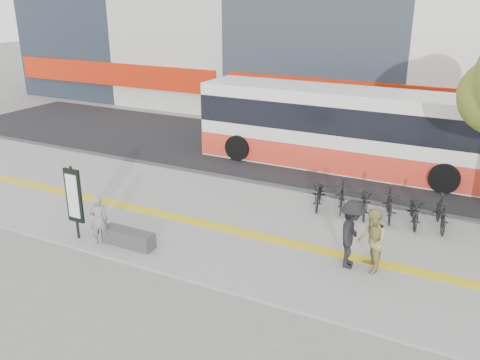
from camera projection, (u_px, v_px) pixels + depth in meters
The scene contains 12 objects.
ground at pixel (230, 250), 14.37m from camera, with size 120.00×120.00×0.00m, color slate.
sidewalk at pixel (253, 228), 15.61m from camera, with size 40.00×7.00×0.08m, color gray.
tactile_strip at pixel (246, 233), 15.17m from camera, with size 40.00×0.45×0.01m, color gold.
street at pixel (329, 161), 21.87m from camera, with size 40.00×8.00×0.06m, color black.
curb at pixel (295, 190), 18.52m from camera, with size 40.00×0.25×0.14m, color #323234.
bench at pixel (128, 238), 14.38m from camera, with size 1.60×0.45×0.45m, color #323234.
signboard at pixel (74, 197), 14.45m from camera, with size 0.55×0.10×2.20m.
bus at pixel (343, 131), 20.66m from camera, with size 11.88×2.82×3.16m.
bicycle_row at pixel (376, 202), 16.17m from camera, with size 4.78×1.85×1.02m.
seated_woman at pixel (99, 220), 14.34m from camera, with size 0.53×0.35×1.45m, color black.
pedestrian_tan at pixel (372, 241), 12.87m from camera, with size 0.82×0.64×1.68m, color #A19152.
pedestrian_dark at pixel (351, 234), 13.04m from camera, with size 1.18×0.68×1.83m, color black.
Camera 1 is at (6.12, -11.26, 6.79)m, focal length 38.22 mm.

